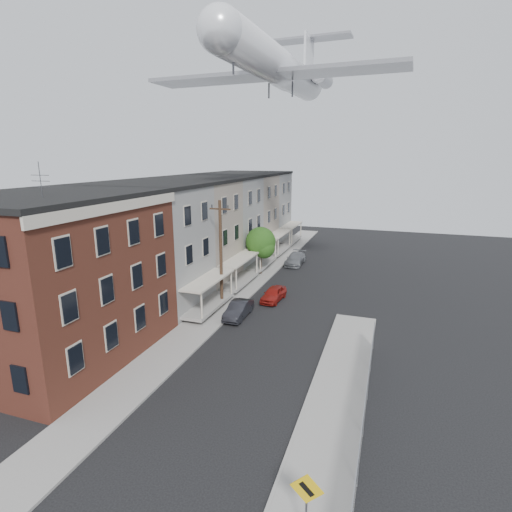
% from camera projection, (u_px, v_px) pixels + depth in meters
% --- Properties ---
extents(ground, '(120.00, 120.00, 0.00)m').
position_uv_depth(ground, '(171.00, 479.00, 15.76)').
color(ground, black).
rests_on(ground, ground).
extents(sidewalk_left, '(3.00, 62.00, 0.12)m').
position_uv_depth(sidewalk_left, '(247.00, 285.00, 39.52)').
color(sidewalk_left, gray).
rests_on(sidewalk_left, ground).
extents(sidewalk_right, '(3.00, 26.00, 0.12)m').
position_uv_depth(sidewalk_right, '(333.00, 415.00, 19.55)').
color(sidewalk_right, gray).
rests_on(sidewalk_right, ground).
extents(curb_left, '(0.15, 62.00, 0.14)m').
position_uv_depth(curb_left, '(261.00, 286.00, 39.06)').
color(curb_left, gray).
rests_on(curb_left, ground).
extents(curb_right, '(0.15, 26.00, 0.14)m').
position_uv_depth(curb_right, '(304.00, 409.00, 20.00)').
color(curb_right, gray).
rests_on(curb_right, ground).
extents(corner_building, '(10.31, 12.30, 12.15)m').
position_uv_depth(corner_building, '(55.00, 277.00, 24.68)').
color(corner_building, '#3C1813').
rests_on(corner_building, ground).
extents(row_house_a, '(11.98, 7.00, 10.30)m').
position_uv_depth(row_house_a, '(144.00, 246.00, 33.41)').
color(row_house_a, slate).
rests_on(row_house_a, ground).
extents(row_house_b, '(11.98, 7.00, 10.30)m').
position_uv_depth(row_house_b, '(184.00, 231.00, 39.84)').
color(row_house_b, '#706658').
rests_on(row_house_b, ground).
extents(row_house_c, '(11.98, 7.00, 10.30)m').
position_uv_depth(row_house_c, '(214.00, 221.00, 46.28)').
color(row_house_c, slate).
rests_on(row_house_c, ground).
extents(row_house_d, '(11.98, 7.00, 10.30)m').
position_uv_depth(row_house_d, '(236.00, 213.00, 52.71)').
color(row_house_d, '#706658').
rests_on(row_house_d, ground).
extents(row_house_e, '(11.98, 7.00, 10.30)m').
position_uv_depth(row_house_e, '(253.00, 207.00, 59.14)').
color(row_house_e, slate).
rests_on(row_house_e, ground).
extents(chainlink_fence, '(0.06, 18.06, 1.90)m').
position_uv_depth(chainlink_fence, '(364.00, 417.00, 17.94)').
color(chainlink_fence, gray).
rests_on(chainlink_fence, ground).
extents(warning_sign, '(1.10, 0.11, 2.80)m').
position_uv_depth(warning_sign, '(306.00, 498.00, 12.62)').
color(warning_sign, '#515156').
rests_on(warning_sign, ground).
extents(utility_pole, '(1.80, 0.26, 9.00)m').
position_uv_depth(utility_pole, '(221.00, 253.00, 32.92)').
color(utility_pole, black).
rests_on(utility_pole, ground).
extents(street_tree, '(3.22, 3.20, 5.20)m').
position_uv_depth(street_tree, '(262.00, 244.00, 42.23)').
color(street_tree, black).
rests_on(street_tree, ground).
extents(car_near, '(1.76, 3.76, 1.25)m').
position_uv_depth(car_near, '(274.00, 294.00, 35.16)').
color(car_near, maroon).
rests_on(car_near, ground).
extents(car_mid, '(1.39, 3.89, 1.28)m').
position_uv_depth(car_mid, '(238.00, 310.00, 31.52)').
color(car_mid, black).
rests_on(car_mid, ground).
extents(car_far, '(1.91, 4.65, 1.35)m').
position_uv_depth(car_far, '(295.00, 259.00, 47.05)').
color(car_far, slate).
rests_on(car_far, ground).
extents(airplane, '(22.71, 25.93, 7.52)m').
position_uv_depth(airplane, '(280.00, 68.00, 35.64)').
color(airplane, white).
rests_on(airplane, ground).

